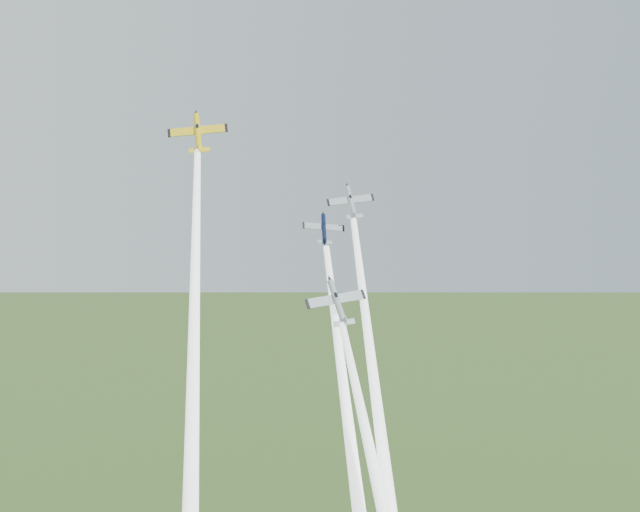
{
  "coord_description": "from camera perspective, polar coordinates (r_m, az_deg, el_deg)",
  "views": [
    {
      "loc": [
        -59.53,
        -105.12,
        98.11
      ],
      "look_at": [
        0.0,
        -6.0,
        92.0
      ],
      "focal_mm": 45.0,
      "sensor_mm": 36.0,
      "label": 1
    }
  ],
  "objects": [
    {
      "name": "plane_silver_low",
      "position": [
        110.95,
        1.25,
        -3.32
      ],
      "size": [
        8.88,
        7.53,
        9.11
      ],
      "primitive_type": null,
      "rotation": [
        1.0,
        -0.13,
        -0.19
      ],
      "color": "#A8B0B6"
    },
    {
      "name": "smoke_trail_silver_right",
      "position": [
        107.59,
        4.57,
        -14.22
      ],
      "size": [
        17.62,
        39.64,
        63.23
      ],
      "primitive_type": null,
      "rotation": [
        -0.57,
        0.0,
        -0.38
      ],
      "color": "white"
    },
    {
      "name": "smoke_trail_navy",
      "position": [
        108.54,
        2.33,
        -14.15
      ],
      "size": [
        14.69,
        35.28,
        55.34
      ],
      "primitive_type": null,
      "rotation": [
        -0.57,
        0.0,
        -0.35
      ],
      "color": "white"
    },
    {
      "name": "plane_yellow",
      "position": [
        119.79,
        -8.68,
        8.65
      ],
      "size": [
        9.74,
        9.25,
        8.94
      ],
      "primitive_type": null,
      "rotation": [
        1.0,
        -0.11,
        -0.43
      ],
      "color": "yellow"
    },
    {
      "name": "plane_navy",
      "position": [
        122.35,
        0.28,
        1.94
      ],
      "size": [
        7.99,
        6.21,
        6.51
      ],
      "primitive_type": null,
      "rotation": [
        1.0,
        0.08,
        -0.35
      ],
      "color": "#0B1534"
    },
    {
      "name": "plane_silver_right",
      "position": [
        123.86,
        2.24,
        3.85
      ],
      "size": [
        8.02,
        7.51,
        7.58
      ],
      "primitive_type": null,
      "rotation": [
        1.0,
        -0.12,
        -0.38
      ],
      "color": "silver"
    },
    {
      "name": "smoke_trail_yellow",
      "position": [
        99.68,
        -9.05,
        -10.23
      ],
      "size": [
        20.05,
        39.97,
        65.07
      ],
      "primitive_type": null,
      "rotation": [
        -0.57,
        0.0,
        -0.43
      ],
      "color": "white"
    }
  ]
}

